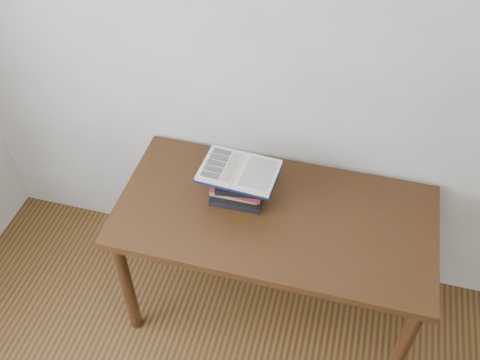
# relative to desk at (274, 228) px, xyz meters

# --- Properties ---
(desk) EXTENTS (1.40, 0.70, 0.75)m
(desk) POSITION_rel_desk_xyz_m (0.00, 0.00, 0.00)
(desk) COLOR #3F210F
(desk) RESTS_ON ground
(book_stack) EXTENTS (0.25, 0.19, 0.14)m
(book_stack) POSITION_rel_desk_xyz_m (-0.18, 0.06, 0.17)
(book_stack) COLOR black
(book_stack) RESTS_ON desk
(open_book) EXTENTS (0.35, 0.25, 0.03)m
(open_book) POSITION_rel_desk_xyz_m (-0.18, 0.07, 0.25)
(open_book) COLOR black
(open_book) RESTS_ON book_stack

